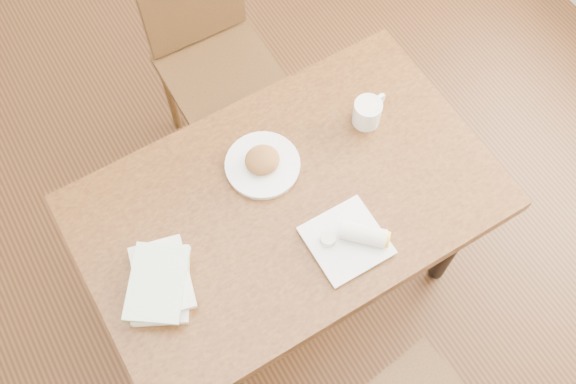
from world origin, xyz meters
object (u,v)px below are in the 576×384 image
table (288,211)px  plate_burrito (352,239)px  plate_scone (262,163)px  book_stack (160,282)px  coffee_mug (368,112)px  chair_far (210,48)px

table → plate_burrito: 0.26m
plate_scone → plate_burrito: plate_scone is taller
book_stack → plate_scone: bearing=22.8°
table → coffee_mug: size_ratio=9.63×
chair_far → coffee_mug: 0.76m
chair_far → plate_scone: 0.70m
plate_scone → chair_far: bearing=78.3°
plate_scone → plate_burrito: 0.36m
plate_scone → coffee_mug: bearing=-3.4°
plate_burrito → chair_far: bearing=87.9°
plate_burrito → coffee_mug: bearing=49.9°
plate_burrito → book_stack: plate_burrito is taller
coffee_mug → book_stack: (-0.81, -0.16, -0.02)m
table → plate_scone: (-0.01, 0.14, 0.11)m
chair_far → book_stack: (-0.57, -0.83, 0.23)m
plate_scone → plate_burrito: size_ratio=1.05×
plate_scone → book_stack: bearing=-157.2°
coffee_mug → plate_burrito: coffee_mug is taller
chair_far → plate_burrito: size_ratio=4.27×
coffee_mug → book_stack: 0.83m
plate_burrito → book_stack: size_ratio=0.80×
plate_scone → coffee_mug: 0.38m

